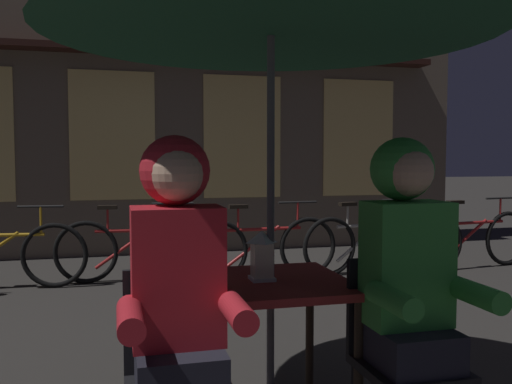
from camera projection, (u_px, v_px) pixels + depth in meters
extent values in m
cube|color=maroon|center=(271.00, 283.00, 2.60)|extent=(0.72, 0.72, 0.04)
cylinder|color=#2D2319|center=(359.00, 379.00, 2.40)|extent=(0.04, 0.04, 0.70)
cylinder|color=#2D2319|center=(196.00, 344.00, 2.84)|extent=(0.04, 0.04, 0.70)
cylinder|color=#2D2319|center=(310.00, 335.00, 3.00)|extent=(0.04, 0.04, 0.70)
cylinder|color=#4C4C51|center=(271.00, 198.00, 2.57)|extent=(0.04, 0.04, 2.25)
cube|color=white|center=(262.00, 278.00, 2.59)|extent=(0.11, 0.11, 0.02)
cube|color=white|center=(262.00, 260.00, 2.58)|extent=(0.09, 0.09, 0.16)
pyramid|color=white|center=(262.00, 237.00, 2.58)|extent=(0.11, 0.11, 0.06)
cube|color=black|center=(174.00, 319.00, 2.23)|extent=(0.40, 0.03, 0.42)
cube|color=black|center=(409.00, 369.00, 2.31)|extent=(0.40, 0.40, 0.04)
cube|color=black|center=(389.00, 304.00, 2.47)|extent=(0.40, 0.03, 0.42)
cube|color=black|center=(179.00, 367.00, 2.06)|extent=(0.32, 0.36, 0.16)
cube|color=red|center=(177.00, 275.00, 2.08)|extent=(0.34, 0.22, 0.52)
cylinder|color=red|center=(236.00, 311.00, 1.92)|extent=(0.09, 0.30, 0.09)
cylinder|color=red|center=(130.00, 319.00, 1.83)|extent=(0.09, 0.30, 0.09)
sphere|color=tan|center=(176.00, 173.00, 2.06)|extent=(0.21, 0.21, 0.21)
sphere|color=red|center=(175.00, 170.00, 2.10)|extent=(0.27, 0.27, 0.27)
cube|color=black|center=(410.00, 346.00, 2.30)|extent=(0.32, 0.36, 0.16)
cube|color=#338C38|center=(406.00, 263.00, 2.32)|extent=(0.34, 0.22, 0.52)
cylinder|color=#338C38|center=(476.00, 294.00, 2.16)|extent=(0.09, 0.30, 0.09)
cylinder|color=#338C38|center=(393.00, 300.00, 2.07)|extent=(0.09, 0.30, 0.09)
sphere|color=tan|center=(408.00, 172.00, 2.29)|extent=(0.21, 0.21, 0.21)
sphere|color=#338C38|center=(402.00, 169.00, 2.34)|extent=(0.27, 0.27, 0.27)
cube|color=#6B5B4C|center=(111.00, 26.00, 7.49)|extent=(10.00, 0.60, 6.20)
cube|color=#F4D17A|center=(113.00, 136.00, 7.28)|extent=(1.10, 0.02, 1.70)
cube|color=#F4D17A|center=(243.00, 137.00, 7.72)|extent=(1.10, 0.02, 1.70)
cube|color=#F4D17A|center=(358.00, 138.00, 8.16)|extent=(1.10, 0.02, 1.70)
cube|color=#331914|center=(111.00, 49.00, 7.08)|extent=(9.00, 0.36, 0.08)
torus|color=black|center=(55.00, 255.00, 5.55)|extent=(0.66, 0.12, 0.66)
cylinder|color=#B78419|center=(0.00, 235.00, 5.46)|extent=(0.84, 0.12, 0.04)
cylinder|color=#B78419|center=(41.00, 220.00, 5.51)|extent=(0.02, 0.02, 0.28)
cylinder|color=black|center=(41.00, 206.00, 5.50)|extent=(0.44, 0.07, 0.02)
torus|color=black|center=(185.00, 249.00, 5.92)|extent=(0.66, 0.09, 0.66)
torus|color=black|center=(86.00, 252.00, 5.73)|extent=(0.66, 0.09, 0.66)
cylinder|color=maroon|center=(136.00, 230.00, 5.81)|extent=(0.84, 0.09, 0.04)
cylinder|color=maroon|center=(124.00, 248.00, 5.80)|extent=(0.61, 0.08, 0.44)
cylinder|color=maroon|center=(108.00, 220.00, 5.75)|extent=(0.02, 0.02, 0.24)
cube|color=black|center=(107.00, 207.00, 5.74)|extent=(0.20, 0.09, 0.04)
cylinder|color=maroon|center=(173.00, 217.00, 5.87)|extent=(0.02, 0.02, 0.28)
cylinder|color=black|center=(173.00, 203.00, 5.86)|extent=(0.44, 0.05, 0.02)
torus|color=black|center=(308.00, 247.00, 6.09)|extent=(0.66, 0.08, 0.66)
torus|color=black|center=(218.00, 251.00, 5.79)|extent=(0.66, 0.08, 0.66)
cylinder|color=maroon|center=(264.00, 229.00, 5.92)|extent=(0.84, 0.07, 0.04)
cylinder|color=maroon|center=(253.00, 246.00, 5.90)|extent=(0.61, 0.06, 0.44)
cylinder|color=maroon|center=(238.00, 219.00, 5.83)|extent=(0.02, 0.02, 0.24)
cube|color=black|center=(238.00, 207.00, 5.83)|extent=(0.20, 0.09, 0.04)
cylinder|color=maroon|center=(298.00, 215.00, 6.03)|extent=(0.02, 0.02, 0.28)
cylinder|color=black|center=(298.00, 202.00, 6.02)|extent=(0.44, 0.04, 0.02)
torus|color=black|center=(406.00, 241.00, 6.47)|extent=(0.66, 0.14, 0.66)
torus|color=black|center=(330.00, 247.00, 6.09)|extent=(0.66, 0.14, 0.66)
cylinder|color=#ADA89E|center=(369.00, 225.00, 6.26)|extent=(0.83, 0.15, 0.04)
cylinder|color=#ADA89E|center=(360.00, 242.00, 6.23)|extent=(0.60, 0.12, 0.44)
cylinder|color=#ADA89E|center=(348.00, 216.00, 6.15)|extent=(0.02, 0.02, 0.24)
cube|color=black|center=(348.00, 204.00, 6.14)|extent=(0.21, 0.11, 0.04)
cylinder|color=#ADA89E|center=(398.00, 212.00, 6.40)|extent=(0.02, 0.02, 0.28)
cylinder|color=black|center=(398.00, 200.00, 6.39)|extent=(0.44, 0.08, 0.02)
torus|color=black|center=(507.00, 238.00, 6.70)|extent=(0.66, 0.12, 0.66)
torus|color=black|center=(439.00, 243.00, 6.34)|extent=(0.66, 0.12, 0.66)
cylinder|color=maroon|center=(474.00, 223.00, 6.51)|extent=(0.84, 0.13, 0.04)
cylinder|color=maroon|center=(466.00, 238.00, 6.48)|extent=(0.61, 0.10, 0.44)
cylinder|color=maroon|center=(455.00, 213.00, 6.40)|extent=(0.02, 0.02, 0.24)
cube|color=black|center=(455.00, 202.00, 6.39)|extent=(0.21, 0.10, 0.04)
cylinder|color=maroon|center=(500.00, 210.00, 6.64)|extent=(0.02, 0.02, 0.28)
cylinder|color=black|center=(501.00, 198.00, 6.63)|extent=(0.44, 0.07, 0.02)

